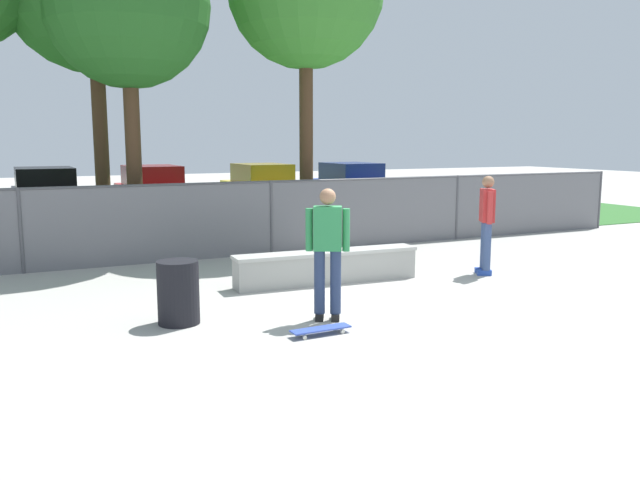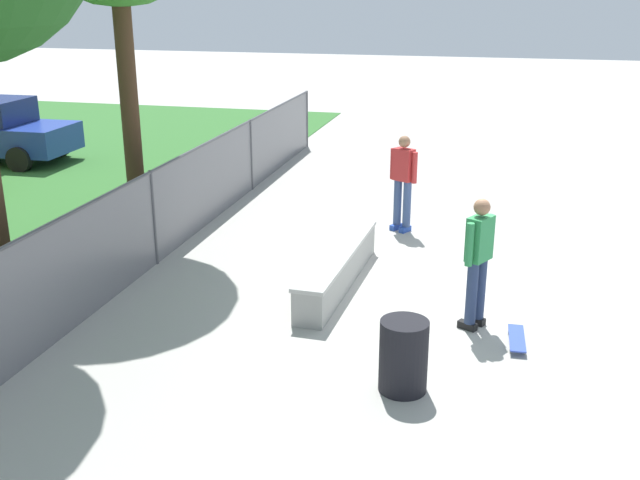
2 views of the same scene
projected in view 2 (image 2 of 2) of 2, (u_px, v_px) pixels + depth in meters
The scene contains 7 objects.
ground_plane at pixel (468, 292), 11.33m from camera, with size 80.00×80.00×0.00m, color #ADAAA3.
concrete_ledge at pixel (338, 268), 11.51m from camera, with size 3.33×0.63×0.57m.
skateboarder at pixel (478, 258), 9.85m from camera, with size 0.54×0.41×1.82m.
skateboard at pixel (517, 338), 9.68m from camera, with size 0.81×0.23×0.09m.
chainlink_fence at pixel (153, 213), 12.20m from camera, with size 19.90×0.07×1.60m.
bystander at pixel (403, 179), 13.87m from camera, with size 0.41×0.54×1.82m.
trash_bin at pixel (403, 356), 8.46m from camera, with size 0.56×0.56×0.86m, color black.
Camera 2 is at (-10.69, -0.30, 4.43)m, focal length 41.73 mm.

